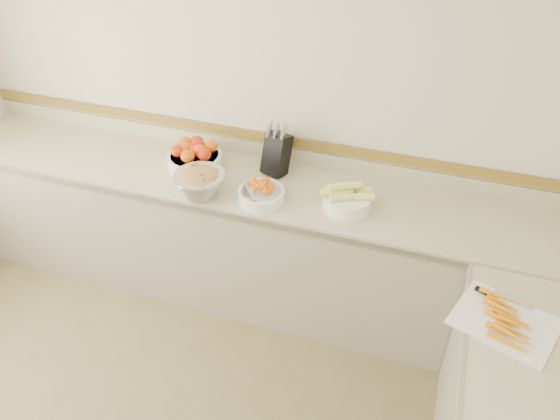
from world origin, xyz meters
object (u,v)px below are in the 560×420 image
(cherry_tomato_bowl, at_px, (261,193))
(cutting_board, at_px, (505,320))
(tomato_bowl, at_px, (195,156))
(knife_block, at_px, (277,153))
(corn_bowl, at_px, (347,199))
(rhubarb_bowl, at_px, (200,182))

(cherry_tomato_bowl, relative_size, cutting_board, 0.53)
(cherry_tomato_bowl, bearing_deg, tomato_bowl, 158.08)
(knife_block, bearing_deg, tomato_bowl, -168.24)
(knife_block, relative_size, cutting_board, 0.66)
(cherry_tomato_bowl, height_order, corn_bowl, corn_bowl)
(tomato_bowl, distance_m, rhubarb_bowl, 0.31)
(cherry_tomato_bowl, xyz_separation_m, corn_bowl, (0.48, 0.09, 0.01))
(cutting_board, bearing_deg, knife_block, 148.02)
(tomato_bowl, height_order, rhubarb_bowl, rhubarb_bowl)
(tomato_bowl, bearing_deg, knife_block, 11.76)
(rhubarb_bowl, relative_size, cutting_board, 0.59)
(knife_block, bearing_deg, rhubarb_bowl, -132.57)
(knife_block, xyz_separation_m, corn_bowl, (0.50, -0.22, -0.08))
(rhubarb_bowl, bearing_deg, cherry_tomato_bowl, 9.58)
(knife_block, height_order, rhubarb_bowl, knife_block)
(corn_bowl, bearing_deg, rhubarb_bowl, -169.90)
(cherry_tomato_bowl, height_order, rhubarb_bowl, rhubarb_bowl)
(knife_block, height_order, tomato_bowl, knife_block)
(tomato_bowl, bearing_deg, cherry_tomato_bowl, -21.92)
(tomato_bowl, relative_size, cherry_tomato_bowl, 1.26)
(tomato_bowl, relative_size, rhubarb_bowl, 1.13)
(cherry_tomato_bowl, height_order, cutting_board, cherry_tomato_bowl)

